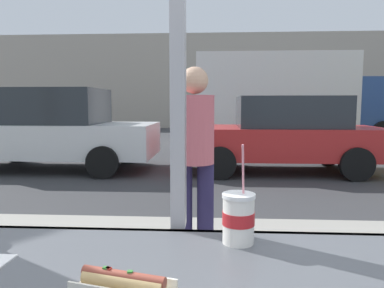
# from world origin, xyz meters

# --- Properties ---
(ground_plane) EXTENTS (60.00, 60.00, 0.00)m
(ground_plane) POSITION_xyz_m (0.00, 8.00, 0.00)
(ground_plane) COLOR #38383A
(sidewalk_strip) EXTENTS (16.00, 2.80, 0.12)m
(sidewalk_strip) POSITION_xyz_m (0.00, 1.60, 0.06)
(sidewalk_strip) COLOR #9E998E
(sidewalk_strip) RESTS_ON ground
(building_facade_far) EXTENTS (28.00, 1.20, 5.62)m
(building_facade_far) POSITION_xyz_m (0.00, 21.48, 2.81)
(building_facade_far) COLOR #A89E8E
(building_facade_far) RESTS_ON ground
(soda_cup_right) EXTENTS (0.10, 0.10, 0.31)m
(soda_cup_right) POSITION_xyz_m (0.20, -0.07, 1.09)
(soda_cup_right) COLOR white
(soda_cup_right) RESTS_ON window_counter
(hotdog_tray_far) EXTENTS (0.25, 0.15, 0.05)m
(hotdog_tray_far) POSITION_xyz_m (-0.08, -0.39, 1.04)
(hotdog_tray_far) COLOR silver
(hotdog_tray_far) RESTS_ON window_counter
(parked_car_white) EXTENTS (4.48, 2.05, 1.78)m
(parked_car_white) POSITION_xyz_m (-3.44, 6.66, 0.89)
(parked_car_white) COLOR silver
(parked_car_white) RESTS_ON ground
(parked_car_red) EXTENTS (4.15, 1.95, 1.61)m
(parked_car_red) POSITION_xyz_m (1.58, 6.66, 0.82)
(parked_car_red) COLOR red
(parked_car_red) RESTS_ON ground
(box_truck) EXTENTS (7.18, 2.44, 3.19)m
(box_truck) POSITION_xyz_m (2.89, 12.29, 1.72)
(box_truck) COLOR silver
(box_truck) RESTS_ON ground
(pedestrian) EXTENTS (0.32, 0.32, 1.63)m
(pedestrian) POSITION_xyz_m (-0.03, 1.81, 1.05)
(pedestrian) COLOR #252045
(pedestrian) RESTS_ON sidewalk_strip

